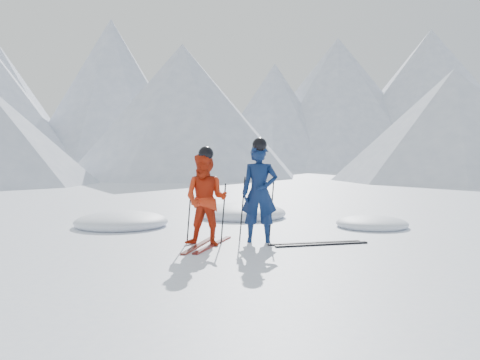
{
  "coord_description": "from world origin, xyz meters",
  "views": [
    {
      "loc": [
        -2.08,
        -8.87,
        1.59
      ],
      "look_at": [
        -1.54,
        0.5,
        1.1
      ],
      "focal_mm": 38.0,
      "sensor_mm": 36.0,
      "label": 1
    }
  ],
  "objects": [
    {
      "name": "ski_worn_left",
      "position": [
        -2.28,
        -0.17,
        0.01
      ],
      "size": [
        0.56,
        1.66,
        0.03
      ],
      "primitive_type": "cube",
      "rotation": [
        0.0,
        0.0,
        -0.29
      ],
      "color": "black",
      "rests_on": "ground"
    },
    {
      "name": "ski_loose_b",
      "position": [
        -0.16,
        -0.24,
        0.01
      ],
      "size": [
        1.69,
        0.42,
        0.03
      ],
      "primitive_type": "cube",
      "rotation": [
        0.0,
        0.0,
        1.77
      ],
      "color": "black",
      "rests_on": "ground"
    },
    {
      "name": "skier_red",
      "position": [
        -2.16,
        -0.17,
        0.8
      ],
      "size": [
        0.93,
        0.82,
        1.61
      ],
      "primitive_type": "imported",
      "rotation": [
        0.0,
        0.0,
        -0.32
      ],
      "color": "red",
      "rests_on": "ground"
    },
    {
      "name": "ground",
      "position": [
        0.0,
        0.0,
        0.0
      ],
      "size": [
        160.0,
        160.0,
        0.0
      ],
      "primitive_type": "plane",
      "color": "white",
      "rests_on": "ground"
    },
    {
      "name": "skier_blue",
      "position": [
        -1.21,
        0.16,
        0.88
      ],
      "size": [
        0.69,
        0.49,
        1.77
      ],
      "primitive_type": "imported",
      "rotation": [
        0.0,
        0.0,
        -0.12
      ],
      "color": "#0C1E48",
      "rests_on": "ground"
    },
    {
      "name": "pole_blue_left",
      "position": [
        -1.51,
        0.31,
        0.59
      ],
      "size": [
        0.12,
        0.08,
        1.18
      ],
      "primitive_type": "cylinder",
      "rotation": [
        0.05,
        0.08,
        0.0
      ],
      "color": "black",
      "rests_on": "ground"
    },
    {
      "name": "snow_lumps",
      "position": [
        -1.62,
        2.72,
        0.0
      ],
      "size": [
        9.46,
        5.97,
        0.48
      ],
      "color": "white",
      "rests_on": "ground"
    },
    {
      "name": "ski_worn_right",
      "position": [
        -2.04,
        -0.17,
        0.01
      ],
      "size": [
        0.68,
        1.63,
        0.03
      ],
      "primitive_type": "cube",
      "rotation": [
        0.0,
        0.0,
        -0.35
      ],
      "color": "black",
      "rests_on": "ground"
    },
    {
      "name": "mountain_range",
      "position": [
        5.71,
        35.31,
        6.72
      ],
      "size": [
        106.15,
        62.94,
        15.53
      ],
      "color": "#B2BCD1",
      "rests_on": "ground"
    },
    {
      "name": "pole_red_left",
      "position": [
        -2.46,
        0.08,
        0.54
      ],
      "size": [
        0.11,
        0.09,
        1.07
      ],
      "primitive_type": "cylinder",
      "rotation": [
        0.06,
        0.08,
        0.0
      ],
      "color": "black",
      "rests_on": "ground"
    },
    {
      "name": "ski_loose_a",
      "position": [
        -0.26,
        -0.09,
        0.01
      ],
      "size": [
        1.69,
        0.36,
        0.03
      ],
      "primitive_type": "cube",
      "rotation": [
        0.0,
        0.0,
        1.73
      ],
      "color": "black",
      "rests_on": "ground"
    },
    {
      "name": "pole_blue_right",
      "position": [
        -0.96,
        0.41,
        0.59
      ],
      "size": [
        0.12,
        0.07,
        1.18
      ],
      "primitive_type": "cylinder",
      "rotation": [
        -0.04,
        0.08,
        0.0
      ],
      "color": "black",
      "rests_on": "ground"
    },
    {
      "name": "pole_red_right",
      "position": [
        -1.86,
        -0.02,
        0.54
      ],
      "size": [
        0.11,
        0.08,
        1.07
      ],
      "primitive_type": "cylinder",
      "rotation": [
        -0.05,
        0.08,
        0.0
      ],
      "color": "black",
      "rests_on": "ground"
    }
  ]
}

